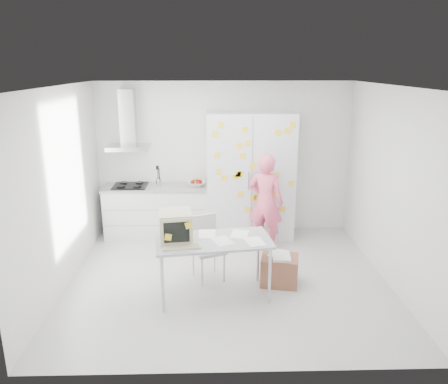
{
  "coord_description": "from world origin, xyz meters",
  "views": [
    {
      "loc": [
        -0.21,
        -5.69,
        2.96
      ],
      "look_at": [
        -0.04,
        0.63,
        1.12
      ],
      "focal_mm": 35.0,
      "sensor_mm": 36.0,
      "label": 1
    }
  ],
  "objects_px": {
    "desk": "(190,233)",
    "cardboard_box": "(279,270)",
    "chair": "(206,244)",
    "person": "(266,202)"
  },
  "relations": [
    {
      "from": "person",
      "to": "chair",
      "type": "relative_size",
      "value": 1.75
    },
    {
      "from": "person",
      "to": "cardboard_box",
      "type": "xyz_separation_m",
      "value": [
        0.06,
        -1.26,
        -0.59
      ]
    },
    {
      "from": "person",
      "to": "cardboard_box",
      "type": "height_order",
      "value": "person"
    },
    {
      "from": "person",
      "to": "cardboard_box",
      "type": "relative_size",
      "value": 2.8
    },
    {
      "from": "desk",
      "to": "cardboard_box",
      "type": "height_order",
      "value": "desk"
    },
    {
      "from": "desk",
      "to": "cardboard_box",
      "type": "distance_m",
      "value": 1.44
    },
    {
      "from": "person",
      "to": "cardboard_box",
      "type": "bearing_deg",
      "value": 116.38
    },
    {
      "from": "cardboard_box",
      "to": "chair",
      "type": "bearing_deg",
      "value": 167.4
    },
    {
      "from": "cardboard_box",
      "to": "desk",
      "type": "bearing_deg",
      "value": -165.95
    },
    {
      "from": "desk",
      "to": "chair",
      "type": "distance_m",
      "value": 0.68
    }
  ]
}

